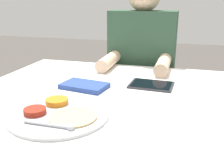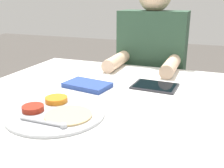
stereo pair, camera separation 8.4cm
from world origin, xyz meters
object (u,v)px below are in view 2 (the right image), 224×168
(tablet_device, at_px, (155,86))
(red_notebook, at_px, (87,85))
(person_diner, at_px, (150,86))
(thali_tray, at_px, (56,112))

(tablet_device, bearing_deg, red_notebook, -158.72)
(tablet_device, distance_m, person_diner, 0.53)
(red_notebook, relative_size, tablet_device, 1.07)
(red_notebook, bearing_deg, thali_tray, -85.55)
(person_diner, bearing_deg, tablet_device, -75.72)
(tablet_device, bearing_deg, person_diner, 104.28)
(thali_tray, relative_size, red_notebook, 1.57)
(thali_tray, xyz_separation_m, red_notebook, (-0.02, 0.29, 0.00))
(thali_tray, bearing_deg, person_diner, 81.82)
(thali_tray, distance_m, tablet_device, 0.47)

